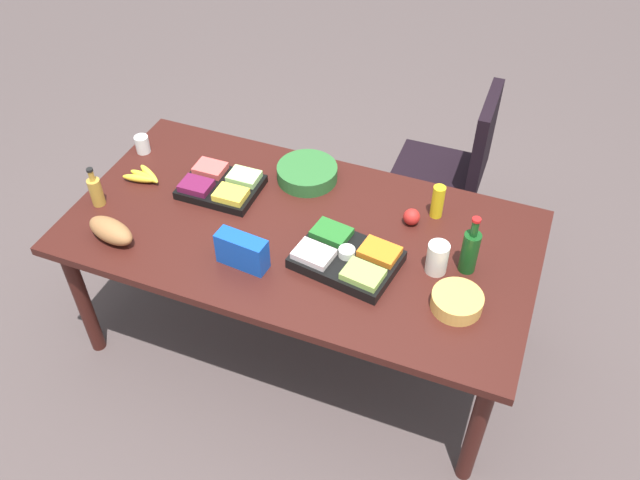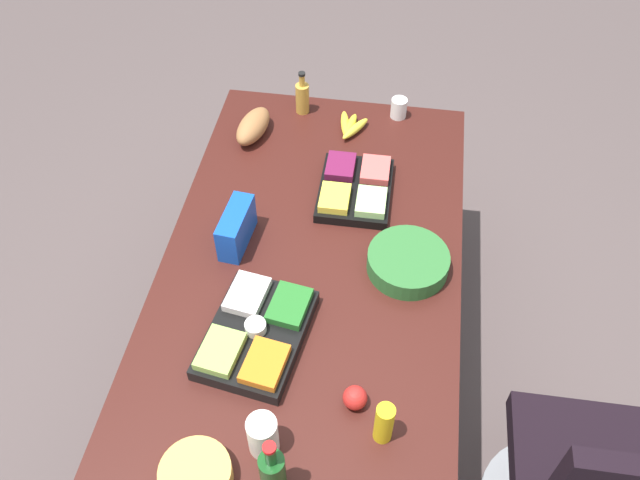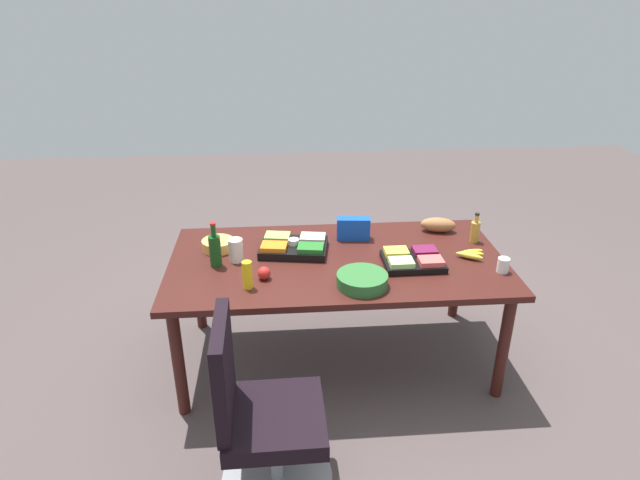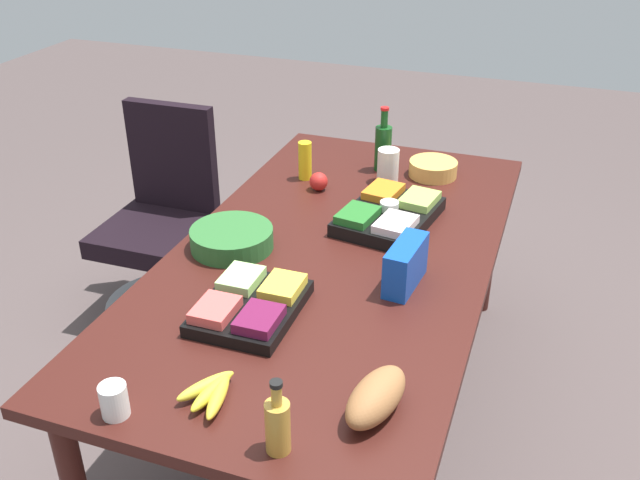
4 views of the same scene
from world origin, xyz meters
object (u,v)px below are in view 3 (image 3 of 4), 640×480
chip_bag_blue (353,229)px  fruit_platter (413,260)px  bread_loaf (438,225)px  mustard_bottle (247,275)px  wine_bottle (215,249)px  conference_table (337,269)px  apple_red (264,273)px  salad_bowl (362,280)px  veggie_tray (294,246)px  chip_bowl (218,245)px  dressing_bottle (475,231)px  mayo_jar (236,250)px  paper_cup (503,265)px  office_chair (263,428)px  banana_bunch (470,254)px

chip_bag_blue → fruit_platter: bearing=-51.9°
bread_loaf → mustard_bottle: size_ratio=1.47×
wine_bottle → conference_table: bearing=2.4°
conference_table → apple_red: bearing=-153.8°
salad_bowl → bread_loaf: size_ratio=1.22×
veggie_tray → chip_bowl: veggie_tray is taller
conference_table → chip_bowl: (-0.75, 0.19, 0.10)m
dressing_bottle → chip_bowl: (-1.69, 0.01, -0.04)m
wine_bottle → mayo_jar: bearing=25.0°
conference_table → dressing_bottle: dressing_bottle is taller
paper_cup → apple_red: bearing=179.0°
office_chair → salad_bowl: 0.97m
conference_table → paper_cup: 1.00m
dressing_bottle → veggie_tray: dressing_bottle is taller
fruit_platter → salad_bowl: size_ratio=1.24×
paper_cup → fruit_platter: bearing=165.6°
conference_table → paper_cup: (0.97, -0.25, 0.12)m
office_chair → wine_bottle: (-0.28, 0.98, 0.49)m
fruit_platter → banana_bunch: fruit_platter is taller
apple_red → paper_cup: paper_cup is taller
veggie_tray → chip_bag_blue: size_ratio=2.09×
office_chair → chip_bag_blue: 1.50m
fruit_platter → veggie_tray: 0.76m
conference_table → mayo_jar: mayo_jar is taller
veggie_tray → chip_bowl: 0.49m
office_chair → veggie_tray: (0.20, 1.13, 0.42)m
conference_table → wine_bottle: (-0.74, -0.03, 0.18)m
mustard_bottle → salad_bowl: bearing=-2.7°
chip_bowl → apple_red: bearing=-53.8°
conference_table → bread_loaf: size_ratio=8.69×
chip_bag_blue → veggie_tray: bearing=-158.5°
paper_cup → wine_bottle: wine_bottle is taller
paper_cup → mustard_bottle: size_ratio=0.55×
fruit_platter → mustard_bottle: mustard_bottle is taller
wine_bottle → mustard_bottle: (0.20, -0.28, -0.03)m
salad_bowl → veggie_tray: bearing=128.3°
paper_cup → banana_bunch: bearing=123.6°
office_chair → salad_bowl: (0.57, 0.66, 0.42)m
bread_loaf → chip_bowl: bearing=-173.6°
conference_table → veggie_tray: 0.31m
chip_bag_blue → chip_bowl: (-0.89, -0.09, -0.04)m
mustard_bottle → banana_bunch: (1.37, 0.27, -0.06)m
paper_cup → chip_bag_blue: size_ratio=0.41×
conference_table → banana_bunch: banana_bunch is taller
paper_cup → wine_bottle: (-1.71, 0.22, 0.06)m
chip_bag_blue → salad_bowl: size_ratio=0.75×
chip_bowl → bread_loaf: bearing=6.4°
mustard_bottle → office_chair: bearing=-83.6°
mayo_jar → mustard_bottle: bearing=-75.9°
fruit_platter → chip_bag_blue: 0.51m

